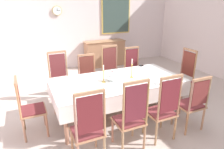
{
  "coord_description": "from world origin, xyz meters",
  "views": [
    {
      "loc": [
        -1.62,
        -3.2,
        2.2
      ],
      "look_at": [
        -0.12,
        0.11,
        0.88
      ],
      "focal_mm": 32.25,
      "sensor_mm": 36.0,
      "label": 1
    }
  ],
  "objects_px": {
    "framed_painting": "(116,16)",
    "chair_north_d": "(134,68)",
    "spoon_primary": "(175,79)",
    "mounted_clock": "(57,11)",
    "chair_north_a": "(60,78)",
    "chair_head_west": "(28,107)",
    "soup_tureen": "(112,76)",
    "dining_table": "(118,83)",
    "chair_south_d": "(192,102)",
    "bowl_near_left": "(172,80)",
    "spoon_secondary": "(163,82)",
    "sideboard": "(105,53)",
    "candlestick_east": "(132,70)",
    "chair_head_east": "(183,75)",
    "candlestick_west": "(104,75)",
    "chair_north_b": "(89,76)",
    "bowl_far_left": "(141,66)",
    "chair_north_c": "(111,70)",
    "chair_south_a": "(88,127)",
    "bowl_far_right": "(104,93)",
    "chair_south_b": "(131,116)",
    "chair_south_c": "(164,108)",
    "bowl_near_right": "(159,82)"
  },
  "relations": [
    {
      "from": "framed_painting",
      "to": "chair_north_d",
      "type": "bearing_deg",
      "value": -104.69
    },
    {
      "from": "spoon_primary",
      "to": "mounted_clock",
      "type": "xyz_separation_m",
      "value": [
        -1.49,
        3.92,
        1.17
      ]
    },
    {
      "from": "chair_north_a",
      "to": "chair_head_west",
      "type": "distance_m",
      "value": 1.25
    },
    {
      "from": "chair_north_a",
      "to": "soup_tureen",
      "type": "distance_m",
      "value": 1.35
    },
    {
      "from": "framed_painting",
      "to": "dining_table",
      "type": "bearing_deg",
      "value": -114.72
    },
    {
      "from": "chair_north_a",
      "to": "chair_south_d",
      "type": "height_order",
      "value": "chair_north_a"
    },
    {
      "from": "soup_tureen",
      "to": "bowl_near_left",
      "type": "bearing_deg",
      "value": -24.95
    },
    {
      "from": "spoon_secondary",
      "to": "sideboard",
      "type": "distance_m",
      "value": 3.7
    },
    {
      "from": "dining_table",
      "to": "candlestick_east",
      "type": "bearing_deg",
      "value": 0.0
    },
    {
      "from": "chair_north_d",
      "to": "bowl_near_left",
      "type": "bearing_deg",
      "value": 88.75
    },
    {
      "from": "chair_north_a",
      "to": "chair_head_west",
      "type": "bearing_deg",
      "value": 55.07
    },
    {
      "from": "bowl_near_left",
      "to": "framed_painting",
      "type": "height_order",
      "value": "framed_painting"
    },
    {
      "from": "chair_head_east",
      "to": "spoon_secondary",
      "type": "relative_size",
      "value": 6.88
    },
    {
      "from": "dining_table",
      "to": "spoon_secondary",
      "type": "bearing_deg",
      "value": -32.01
    },
    {
      "from": "candlestick_west",
      "to": "chair_north_b",
      "type": "bearing_deg",
      "value": 88.7
    },
    {
      "from": "chair_north_a",
      "to": "candlestick_east",
      "type": "bearing_deg",
      "value": 140.69
    },
    {
      "from": "bowl_near_left",
      "to": "framed_painting",
      "type": "bearing_deg",
      "value": 80.33
    },
    {
      "from": "chair_north_a",
      "to": "bowl_far_left",
      "type": "distance_m",
      "value": 1.89
    },
    {
      "from": "chair_north_a",
      "to": "chair_north_d",
      "type": "height_order",
      "value": "chair_north_a"
    },
    {
      "from": "dining_table",
      "to": "spoon_secondary",
      "type": "xyz_separation_m",
      "value": [
        0.73,
        -0.46,
        0.08
      ]
    },
    {
      "from": "chair_head_east",
      "to": "mounted_clock",
      "type": "xyz_separation_m",
      "value": [
        -2.14,
        3.46,
        1.34
      ]
    },
    {
      "from": "chair_north_d",
      "to": "candlestick_east",
      "type": "distance_m",
      "value": 1.27
    },
    {
      "from": "chair_north_a",
      "to": "chair_north_c",
      "type": "xyz_separation_m",
      "value": [
        1.27,
        0.0,
        0.01
      ]
    },
    {
      "from": "chair_north_d",
      "to": "mounted_clock",
      "type": "distance_m",
      "value": 3.14
    },
    {
      "from": "framed_painting",
      "to": "sideboard",
      "type": "bearing_deg",
      "value": -155.64
    },
    {
      "from": "chair_south_a",
      "to": "bowl_far_right",
      "type": "xyz_separation_m",
      "value": [
        0.46,
        0.53,
        0.19
      ]
    },
    {
      "from": "framed_painting",
      "to": "bowl_far_right",
      "type": "bearing_deg",
      "value": -117.82
    },
    {
      "from": "chair_north_a",
      "to": "mounted_clock",
      "type": "height_order",
      "value": "mounted_clock"
    },
    {
      "from": "bowl_near_left",
      "to": "spoon_secondary",
      "type": "bearing_deg",
      "value": 171.03
    },
    {
      "from": "dining_table",
      "to": "mounted_clock",
      "type": "height_order",
      "value": "mounted_clock"
    },
    {
      "from": "chair_head_west",
      "to": "soup_tureen",
      "type": "height_order",
      "value": "chair_head_west"
    },
    {
      "from": "chair_south_a",
      "to": "chair_south_b",
      "type": "height_order",
      "value": "chair_south_b"
    },
    {
      "from": "chair_south_c",
      "to": "chair_north_c",
      "type": "bearing_deg",
      "value": 90.0
    },
    {
      "from": "chair_south_a",
      "to": "sideboard",
      "type": "distance_m",
      "value": 4.69
    },
    {
      "from": "chair_north_b",
      "to": "chair_head_west",
      "type": "relative_size",
      "value": 0.98
    },
    {
      "from": "chair_south_c",
      "to": "soup_tureen",
      "type": "height_order",
      "value": "chair_south_c"
    },
    {
      "from": "bowl_far_left",
      "to": "mounted_clock",
      "type": "distance_m",
      "value": 3.43
    },
    {
      "from": "candlestick_east",
      "to": "dining_table",
      "type": "bearing_deg",
      "value": -180.0
    },
    {
      "from": "dining_table",
      "to": "chair_north_d",
      "type": "distance_m",
      "value": 1.41
    },
    {
      "from": "soup_tureen",
      "to": "candlestick_east",
      "type": "xyz_separation_m",
      "value": [
        0.43,
        0.0,
        0.06
      ]
    },
    {
      "from": "candlestick_west",
      "to": "mounted_clock",
      "type": "distance_m",
      "value": 3.62
    },
    {
      "from": "chair_south_d",
      "to": "chair_head_west",
      "type": "xyz_separation_m",
      "value": [
        -2.63,
        1.02,
        0.0
      ]
    },
    {
      "from": "candlestick_west",
      "to": "bowl_far_left",
      "type": "xyz_separation_m",
      "value": [
        1.16,
        0.51,
        -0.12
      ]
    },
    {
      "from": "dining_table",
      "to": "chair_south_c",
      "type": "distance_m",
      "value": 1.08
    },
    {
      "from": "spoon_primary",
      "to": "bowl_near_right",
      "type": "bearing_deg",
      "value": 179.72
    },
    {
      "from": "bowl_near_left",
      "to": "candlestick_east",
      "type": "bearing_deg",
      "value": 141.76
    },
    {
      "from": "dining_table",
      "to": "soup_tureen",
      "type": "bearing_deg",
      "value": 180.0
    },
    {
      "from": "chair_south_c",
      "to": "bowl_near_left",
      "type": "relative_size",
      "value": 7.79
    },
    {
      "from": "candlestick_west",
      "to": "bowl_near_left",
      "type": "xyz_separation_m",
      "value": [
        1.23,
        -0.49,
        -0.12
      ]
    },
    {
      "from": "candlestick_east",
      "to": "spoon_primary",
      "type": "bearing_deg",
      "value": -32.53
    }
  ]
}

